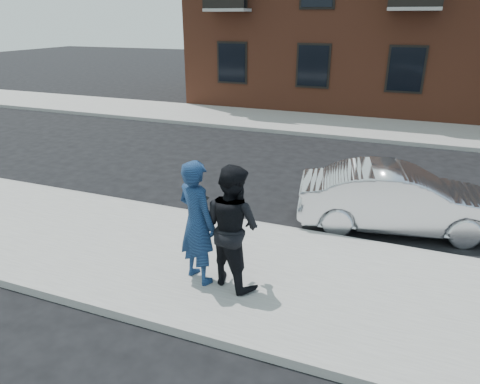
% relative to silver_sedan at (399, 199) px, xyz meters
% --- Properties ---
extents(ground, '(100.00, 100.00, 0.00)m').
position_rel_silver_sedan_xyz_m(ground, '(-0.41, -2.63, -0.67)').
color(ground, black).
rests_on(ground, ground).
extents(near_sidewalk, '(50.00, 3.50, 0.15)m').
position_rel_silver_sedan_xyz_m(near_sidewalk, '(-0.41, -2.88, -0.60)').
color(near_sidewalk, gray).
rests_on(near_sidewalk, ground).
extents(near_curb, '(50.00, 0.10, 0.15)m').
position_rel_silver_sedan_xyz_m(near_curb, '(-0.41, -1.08, -0.60)').
color(near_curb, '#999691').
rests_on(near_curb, ground).
extents(far_sidewalk, '(50.00, 3.50, 0.15)m').
position_rel_silver_sedan_xyz_m(far_sidewalk, '(-0.41, 8.62, -0.60)').
color(far_sidewalk, gray).
rests_on(far_sidewalk, ground).
extents(far_curb, '(50.00, 0.10, 0.15)m').
position_rel_silver_sedan_xyz_m(far_curb, '(-0.41, 6.82, -0.60)').
color(far_curb, '#999691').
rests_on(far_curb, ground).
extents(silver_sedan, '(4.28, 2.12, 1.35)m').
position_rel_silver_sedan_xyz_m(silver_sedan, '(0.00, 0.00, 0.00)').
color(silver_sedan, silver).
rests_on(silver_sedan, ground).
extents(man_hoodie, '(0.88, 0.76, 2.05)m').
position_rel_silver_sedan_xyz_m(man_hoodie, '(-2.95, -3.39, 0.50)').
color(man_hoodie, navy).
rests_on(man_hoodie, near_sidewalk).
extents(man_peacoat, '(1.19, 1.08, 2.01)m').
position_rel_silver_sedan_xyz_m(man_peacoat, '(-2.39, -3.28, 0.48)').
color(man_peacoat, black).
rests_on(man_peacoat, near_sidewalk).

